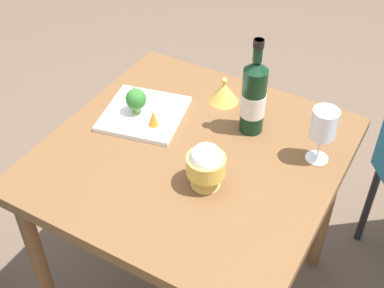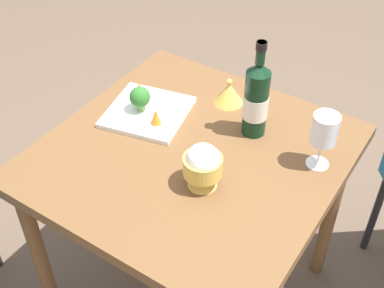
# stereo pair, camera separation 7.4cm
# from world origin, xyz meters

# --- Properties ---
(dining_table) EXTENTS (0.86, 0.86, 0.74)m
(dining_table) POSITION_xyz_m (0.00, 0.00, 0.65)
(dining_table) COLOR brown
(dining_table) RESTS_ON ground_plane
(wine_bottle) EXTENTS (0.08, 0.08, 0.32)m
(wine_bottle) POSITION_xyz_m (-0.11, -0.19, 0.87)
(wine_bottle) COLOR black
(wine_bottle) RESTS_ON dining_table
(wine_glass) EXTENTS (0.08, 0.08, 0.18)m
(wine_glass) POSITION_xyz_m (-0.34, -0.16, 0.87)
(wine_glass) COLOR white
(wine_glass) RESTS_ON dining_table
(rice_bowl) EXTENTS (0.11, 0.11, 0.14)m
(rice_bowl) POSITION_xyz_m (-0.10, 0.10, 0.82)
(rice_bowl) COLOR gold
(rice_bowl) RESTS_ON dining_table
(rice_bowl_lid) EXTENTS (0.10, 0.10, 0.09)m
(rice_bowl_lid) POSITION_xyz_m (0.03, -0.28, 0.78)
(rice_bowl_lid) COLOR gold
(rice_bowl_lid) RESTS_ON dining_table
(serving_plate) EXTENTS (0.30, 0.30, 0.02)m
(serving_plate) POSITION_xyz_m (0.22, -0.07, 0.75)
(serving_plate) COLOR white
(serving_plate) RESTS_ON dining_table
(broccoli_floret) EXTENTS (0.07, 0.07, 0.09)m
(broccoli_floret) POSITION_xyz_m (0.24, -0.06, 0.81)
(broccoli_floret) COLOR #729E4C
(broccoli_floret) RESTS_ON serving_plate
(carrot_garnish_left) EXTENTS (0.04, 0.04, 0.05)m
(carrot_garnish_left) POSITION_xyz_m (0.16, -0.03, 0.79)
(carrot_garnish_left) COLOR orange
(carrot_garnish_left) RESTS_ON serving_plate
(carrot_garnish_right) EXTENTS (0.03, 0.03, 0.06)m
(carrot_garnish_right) POSITION_xyz_m (0.29, -0.12, 0.79)
(carrot_garnish_right) COLOR orange
(carrot_garnish_right) RESTS_ON serving_plate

